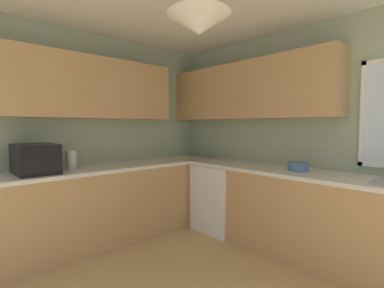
% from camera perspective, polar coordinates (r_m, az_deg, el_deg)
% --- Properties ---
extents(room_shell, '(4.06, 3.58, 2.54)m').
position_cam_1_polar(room_shell, '(2.96, -0.90, 12.05)').
color(room_shell, '#9EAD8E').
rests_on(room_shell, ground_plane).
extents(counter_run_left, '(0.65, 3.19, 0.89)m').
position_cam_1_polar(counter_run_left, '(3.48, -18.32, -11.70)').
color(counter_run_left, tan).
rests_on(counter_run_left, ground_plane).
extents(counter_run_back, '(3.15, 0.65, 0.89)m').
position_cam_1_polar(counter_run_back, '(3.16, 23.73, -13.45)').
color(counter_run_back, tan).
rests_on(counter_run_back, ground_plane).
extents(dishwasher, '(0.60, 0.60, 0.85)m').
position_cam_1_polar(dishwasher, '(3.77, 6.17, -10.69)').
color(dishwasher, white).
rests_on(dishwasher, ground_plane).
extents(microwave, '(0.48, 0.36, 0.29)m').
position_cam_1_polar(microwave, '(3.17, -29.23, -2.63)').
color(microwave, black).
rests_on(microwave, counter_run_left).
extents(kettle, '(0.12, 0.12, 0.21)m').
position_cam_1_polar(kettle, '(3.25, -23.31, -3.03)').
color(kettle, '#B7B7BC').
rests_on(kettle, counter_run_left).
extents(bowl, '(0.20, 0.20, 0.09)m').
position_cam_1_polar(bowl, '(3.13, 20.71, -4.30)').
color(bowl, '#4C7099').
rests_on(bowl, counter_run_back).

